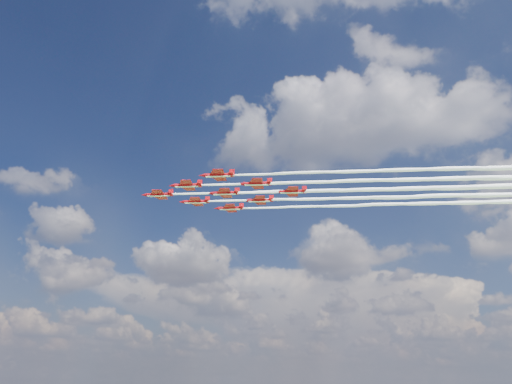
% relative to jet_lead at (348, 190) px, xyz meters
% --- Properties ---
extents(jet_lead, '(119.70, 42.60, 2.54)m').
position_rel_jet_lead_xyz_m(jet_lead, '(0.00, 0.00, 0.00)').
color(jet_lead, '#A80910').
extents(jet_row2_port, '(119.70, 42.60, 2.54)m').
position_rel_jet_lead_xyz_m(jet_row2_port, '(12.28, -3.70, 0.00)').
color(jet_row2_port, '#A80910').
extents(jet_row2_starb, '(119.70, 42.60, 2.54)m').
position_rel_jet_lead_xyz_m(jet_row2_starb, '(7.70, 10.26, 0.00)').
color(jet_row2_starb, '#A80910').
extents(jet_row3_port, '(119.70, 42.60, 2.54)m').
position_rel_jet_lead_xyz_m(jet_row3_port, '(24.57, -7.40, 0.00)').
color(jet_row3_port, '#A80910').
extents(jet_row3_centre, '(119.70, 42.60, 2.54)m').
position_rel_jet_lead_xyz_m(jet_row3_centre, '(19.99, 6.56, 0.00)').
color(jet_row3_centre, '#A80910').
extents(jet_row3_starb, '(119.70, 42.60, 2.54)m').
position_rel_jet_lead_xyz_m(jet_row3_starb, '(15.41, 20.52, 0.00)').
color(jet_row3_starb, '#A80910').
extents(jet_row4_port, '(119.70, 42.60, 2.54)m').
position_rel_jet_lead_xyz_m(jet_row4_port, '(32.27, 2.86, 0.00)').
color(jet_row4_port, '#A80910').
extents(jet_row4_starb, '(119.70, 42.60, 2.54)m').
position_rel_jet_lead_xyz_m(jet_row4_starb, '(27.69, 16.82, 0.00)').
color(jet_row4_starb, '#A80910').
extents(jet_tail, '(119.70, 42.60, 2.54)m').
position_rel_jet_lead_xyz_m(jet_tail, '(39.98, 13.11, 0.00)').
color(jet_tail, '#A80910').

